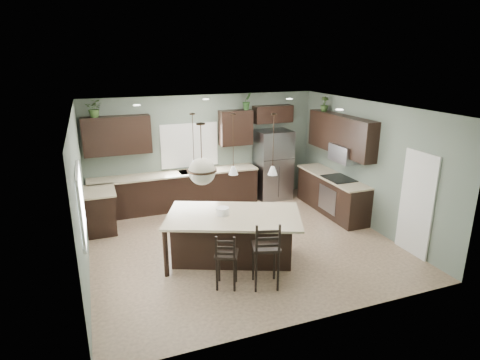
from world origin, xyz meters
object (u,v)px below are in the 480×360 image
Objects in this scene: serving_dish at (223,211)px; bar_stool_center at (226,260)px; plant_back_left at (94,108)px; refrigerator at (273,165)px; bar_stool_right at (266,253)px; kitchen_island at (234,238)px.

serving_dish reaches higher than bar_stool_center.
bar_stool_center is at bearing -66.18° from plant_back_left.
bar_stool_center is 2.45× the size of plant_back_left.
bar_stool_center is (-2.61, -3.78, -0.43)m from refrigerator.
kitchen_island is at bearing 116.50° from bar_stool_right.
bar_stool_center is at bearing 177.21° from bar_stool_right.
plant_back_left reaches higher than refrigerator.
bar_stool_center is 0.66m from bar_stool_right.
refrigerator is 4.55× the size of plant_back_left.
bar_stool_center is at bearing -124.65° from refrigerator.
plant_back_left reaches higher than serving_dish.
plant_back_left reaches higher than bar_stool_right.
refrigerator is at bearing -2.58° from plant_back_left.
bar_stool_right is 2.96× the size of plant_back_left.
serving_dish is 4.00m from plant_back_left.
refrigerator reaches higher than bar_stool_center.
bar_stool_right is at bearing -116.57° from refrigerator.
kitchen_island is 10.21× the size of serving_dish.
refrigerator is at bearing 79.08° from bar_stool_right.
refrigerator is 1.86× the size of bar_stool_center.
refrigerator is 3.73m from serving_dish.
bar_stool_right is 5.21m from plant_back_left.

